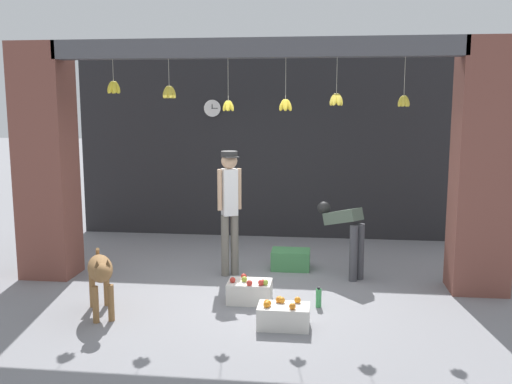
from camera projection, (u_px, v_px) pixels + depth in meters
ground_plane at (252, 289)px, 7.44m from camera, size 60.00×60.00×0.00m
shop_back_wall at (273, 148)px, 10.18m from camera, size 7.08×0.12×3.20m
shop_pillar_left at (46, 162)px, 7.82m from camera, size 0.70×0.60×3.20m
shop_pillar_right at (483, 168)px, 7.15m from camera, size 0.70×0.60×3.20m
storefront_awning at (252, 51)px, 7.09m from camera, size 5.18×0.26×0.91m
dog at (101, 272)px, 6.46m from camera, size 0.58×0.94×0.74m
shopkeeper at (230, 202)px, 7.89m from camera, size 0.32×0.32×1.76m
worker_stooping at (346, 230)px, 7.88m from camera, size 0.65×0.63×1.01m
fruit_crate_oranges at (283, 316)px, 6.16m from camera, size 0.56×0.34×0.31m
fruit_crate_apples at (250, 291)px, 6.95m from camera, size 0.53×0.38×0.32m
produce_box_green at (291, 259)px, 8.33m from camera, size 0.56×0.39×0.28m
water_bottle at (319, 298)px, 6.78m from camera, size 0.07×0.07×0.25m
wall_clock at (212, 108)px, 10.12m from camera, size 0.32×0.03×0.32m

